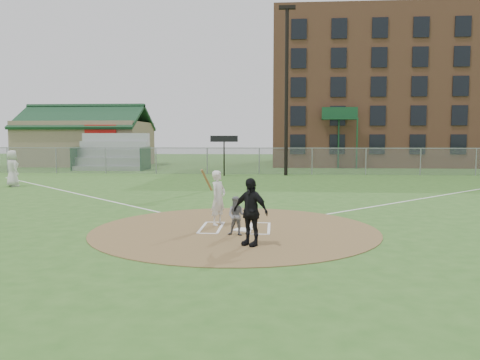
# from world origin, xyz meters

# --- Properties ---
(ground) EXTENTS (140.00, 140.00, 0.00)m
(ground) POSITION_xyz_m (0.00, 0.00, 0.00)
(ground) COLOR #316020
(ground) RESTS_ON ground
(dirt_circle) EXTENTS (8.40, 8.40, 0.02)m
(dirt_circle) POSITION_xyz_m (0.00, 0.00, 0.01)
(dirt_circle) COLOR brown
(dirt_circle) RESTS_ON ground
(home_plate) EXTENTS (0.61, 0.61, 0.03)m
(home_plate) POSITION_xyz_m (0.24, -0.19, 0.04)
(home_plate) COLOR white
(home_plate) RESTS_ON dirt_circle
(foul_line_first) EXTENTS (17.04, 17.04, 0.01)m
(foul_line_first) POSITION_xyz_m (9.00, 9.00, 0.01)
(foul_line_first) COLOR white
(foul_line_first) RESTS_ON ground
(foul_line_third) EXTENTS (17.04, 17.04, 0.01)m
(foul_line_third) POSITION_xyz_m (-9.00, 9.00, 0.01)
(foul_line_third) COLOR white
(foul_line_third) RESTS_ON ground
(catcher) EXTENTS (0.58, 0.49, 1.08)m
(catcher) POSITION_xyz_m (0.12, -0.93, 0.56)
(catcher) COLOR gray
(catcher) RESTS_ON dirt_circle
(umpire) EXTENTS (1.07, 0.86, 1.70)m
(umpire) POSITION_xyz_m (0.56, -2.10, 0.87)
(umpire) COLOR black
(umpire) RESTS_ON dirt_circle
(ondeck_player) EXTENTS (1.19, 1.14, 2.05)m
(ondeck_player) POSITION_xyz_m (-13.59, 11.66, 1.02)
(ondeck_player) COLOR silver
(ondeck_player) RESTS_ON ground
(batters_boxes) EXTENTS (2.08, 1.88, 0.01)m
(batters_boxes) POSITION_xyz_m (0.00, 0.15, 0.03)
(batters_boxes) COLOR white
(batters_boxes) RESTS_ON dirt_circle
(batter_at_plate) EXTENTS (0.77, 1.05, 1.78)m
(batter_at_plate) POSITION_xyz_m (-0.57, 0.60, 0.87)
(batter_at_plate) COLOR silver
(batter_at_plate) RESTS_ON dirt_circle
(outfield_fence) EXTENTS (56.08, 0.08, 2.03)m
(outfield_fence) POSITION_xyz_m (0.00, 22.00, 1.02)
(outfield_fence) COLOR slate
(outfield_fence) RESTS_ON ground
(bleachers) EXTENTS (6.08, 3.20, 3.20)m
(bleachers) POSITION_xyz_m (-13.00, 26.20, 1.59)
(bleachers) COLOR #B7BABF
(bleachers) RESTS_ON ground
(clubhouse) EXTENTS (12.20, 8.71, 6.23)m
(clubhouse) POSITION_xyz_m (-18.00, 32.99, 2.39)
(clubhouse) COLOR gray
(clubhouse) RESTS_ON ground
(brick_warehouse) EXTENTS (30.00, 17.17, 15.00)m
(brick_warehouse) POSITION_xyz_m (16.00, 37.96, 7.50)
(brick_warehouse) COLOR #995E41
(brick_warehouse) RESTS_ON ground
(light_pole) EXTENTS (1.20, 0.30, 12.22)m
(light_pole) POSITION_xyz_m (2.00, 21.00, 6.61)
(light_pole) COLOR black
(light_pole) RESTS_ON ground
(scoreboard_sign) EXTENTS (2.00, 0.10, 2.93)m
(scoreboard_sign) POSITION_xyz_m (-2.50, 20.20, 2.39)
(scoreboard_sign) COLOR black
(scoreboard_sign) RESTS_ON ground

